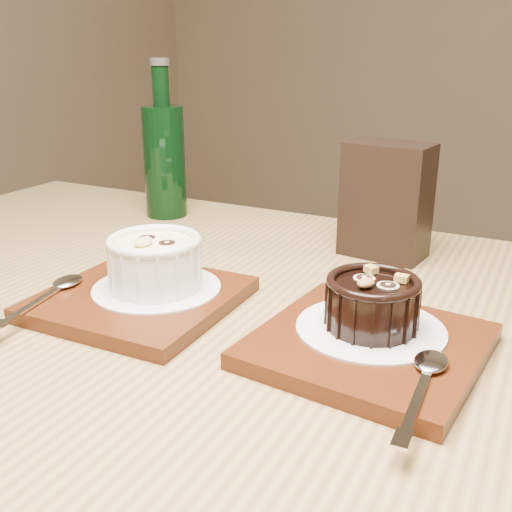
{
  "coord_description": "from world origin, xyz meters",
  "views": [
    {
      "loc": [
        0.35,
        -0.38,
        1.0
      ],
      "look_at": [
        0.08,
        0.06,
        0.81
      ],
      "focal_mm": 42.0,
      "sensor_mm": 36.0,
      "label": 1
    }
  ],
  "objects": [
    {
      "name": "doily_left",
      "position": [
        -0.03,
        0.04,
        0.77
      ],
      "size": [
        0.13,
        0.13,
        0.0
      ],
      "primitive_type": "cylinder",
      "color": "silver",
      "rests_on": "tray_left"
    },
    {
      "name": "spoon_left",
      "position": [
        -0.11,
        -0.03,
        0.77
      ],
      "size": [
        0.06,
        0.14,
        0.01
      ],
      "primitive_type": null,
      "rotation": [
        0.0,
        0.0,
        0.26
      ],
      "color": "silver",
      "rests_on": "tray_left"
    },
    {
      "name": "condiment_stand",
      "position": [
        0.11,
        0.3,
        0.82
      ],
      "size": [
        0.1,
        0.06,
        0.14
      ],
      "primitive_type": "cube",
      "rotation": [
        0.0,
        0.0,
        -0.04
      ],
      "color": "black",
      "rests_on": "table"
    },
    {
      "name": "doily_right",
      "position": [
        0.19,
        0.07,
        0.77
      ],
      "size": [
        0.13,
        0.13,
        0.0
      ],
      "primitive_type": "cylinder",
      "color": "silver",
      "rests_on": "tray_right"
    },
    {
      "name": "green_bottle",
      "position": [
        -0.24,
        0.3,
        0.84
      ],
      "size": [
        0.06,
        0.06,
        0.23
      ],
      "color": "black",
      "rests_on": "table"
    },
    {
      "name": "tray_right",
      "position": [
        0.19,
        0.05,
        0.76
      ],
      "size": [
        0.18,
        0.18,
        0.01
      ],
      "primitive_type": "cube",
      "rotation": [
        0.0,
        0.0,
        -0.01
      ],
      "color": "#481F0C",
      "rests_on": "table"
    },
    {
      "name": "ramekin_white",
      "position": [
        -0.03,
        0.04,
        0.8
      ],
      "size": [
        0.09,
        0.09,
        0.06
      ],
      "rotation": [
        0.0,
        0.0,
        -0.09
      ],
      "color": "white",
      "rests_on": "doily_left"
    },
    {
      "name": "tray_left",
      "position": [
        -0.04,
        0.02,
        0.76
      ],
      "size": [
        0.2,
        0.2,
        0.01
      ],
      "primitive_type": "cube",
      "rotation": [
        0.0,
        0.0,
        0.1
      ],
      "color": "#481F0C",
      "rests_on": "table"
    },
    {
      "name": "spoon_right",
      "position": [
        0.25,
        -0.0,
        0.77
      ],
      "size": [
        0.04,
        0.14,
        0.01
      ],
      "primitive_type": null,
      "rotation": [
        0.0,
        0.0,
        0.12
      ],
      "color": "silver",
      "rests_on": "tray_right"
    },
    {
      "name": "table",
      "position": [
        0.05,
        0.03,
        0.66
      ],
      "size": [
        1.26,
        0.9,
        0.75
      ],
      "rotation": [
        0.0,
        0.0,
        0.08
      ],
      "color": "olive",
      "rests_on": "ground"
    },
    {
      "name": "ramekin_dark",
      "position": [
        0.19,
        0.07,
        0.79
      ],
      "size": [
        0.08,
        0.08,
        0.05
      ],
      "rotation": [
        0.0,
        0.0,
        -0.21
      ],
      "color": "black",
      "rests_on": "doily_right"
    }
  ]
}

